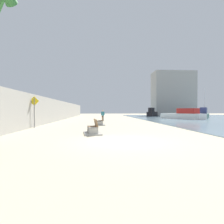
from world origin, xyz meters
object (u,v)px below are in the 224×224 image
object	(u,v)px
bench_near	(93,130)
pedestrian_sign	(34,108)
bench_far	(100,123)
boat_far_right	(152,113)
person_walking	(103,115)
boat_far_left	(183,115)
boat_outer	(204,114)

from	to	relation	value
bench_near	pedestrian_sign	bearing A→B (deg)	139.82
bench_far	boat_far_right	bearing A→B (deg)	64.59
bench_near	bench_far	distance (m)	7.49
bench_far	pedestrian_sign	bearing A→B (deg)	-153.43
person_walking	pedestrian_sign	distance (m)	12.10
person_walking	pedestrian_sign	bearing A→B (deg)	-121.31
pedestrian_sign	bench_far	bearing A→B (deg)	26.57
bench_far	boat_far_left	world-z (taller)	boat_far_left
bench_near	bench_far	bearing A→B (deg)	85.82
boat_outer	bench_near	bearing A→B (deg)	-131.53
bench_near	boat_outer	xyz separation A→B (m)	(21.73, 24.54, 0.57)
bench_far	boat_far_left	xyz separation A→B (m)	(14.80, 12.60, 0.50)
bench_far	pedestrian_sign	world-z (taller)	pedestrian_sign
bench_far	boat_outer	distance (m)	27.22
boat_far_right	boat_far_left	distance (m)	16.32
boat_far_right	pedestrian_sign	xyz separation A→B (m)	(-19.62, -31.84, 0.90)
bench_far	boat_outer	size ratio (longest dim) A/B	0.29
bench_far	pedestrian_sign	xyz separation A→B (m)	(-5.90, -2.95, 1.52)
boat_outer	pedestrian_sign	distance (m)	33.69
bench_near	person_walking	bearing A→B (deg)	86.45
pedestrian_sign	bench_near	bearing A→B (deg)	-40.18
boat_outer	pedestrian_sign	xyz separation A→B (m)	(-27.08, -20.02, 0.95)
bench_near	boat_outer	size ratio (longest dim) A/B	0.30
person_walking	boat_outer	world-z (taller)	boat_outer
pedestrian_sign	boat_far_right	bearing A→B (deg)	58.35
person_walking	pedestrian_sign	xyz separation A→B (m)	(-6.27, -10.31, 0.82)
bench_far	person_walking	world-z (taller)	person_walking
bench_near	bench_far	world-z (taller)	same
person_walking	boat_far_left	distance (m)	15.34
boat_far_left	boat_far_right	bearing A→B (deg)	93.76
bench_near	boat_far_right	bearing A→B (deg)	68.57
person_walking	boat_outer	xyz separation A→B (m)	(20.81, 9.71, -0.13)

